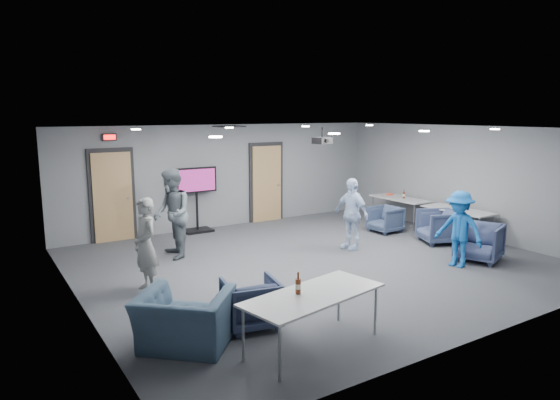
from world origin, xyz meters
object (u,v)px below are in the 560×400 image
chair_right_b (439,227)px  bottle_front (298,286)px  person_a (145,245)px  person_c (351,214)px  chair_front_b (185,320)px  person_d (459,229)px  table_right_b (458,211)px  chair_right_a (385,219)px  table_front_left (313,297)px  tv_stand (197,196)px  person_b (172,214)px  chair_front_a (251,303)px  bottle_right (404,195)px  table_right_a (400,200)px  chair_right_c (479,242)px  projector (322,140)px

chair_right_b → bottle_front: bearing=-41.8°
person_a → person_c: size_ratio=1.01×
person_c → chair_front_b: bearing=-69.2°
person_d → table_right_b: 2.29m
person_c → chair_right_a: person_c is taller
bottle_front → table_front_left: bearing=-30.0°
chair_right_a → bottle_front: bearing=-54.7°
table_front_left → tv_stand: tv_stand is taller
chair_right_b → person_b: bearing=-87.0°
chair_front_a → tv_stand: bearing=-94.3°
person_b → bottle_front: bearing=7.3°
person_c → person_d: person_c is taller
table_front_left → bottle_right: bearing=24.9°
person_d → chair_right_b: person_d is taller
chair_right_b → chair_front_a: bearing=-50.2°
chair_right_b → bottle_right: size_ratio=3.44×
person_a → table_right_a: bearing=93.5°
person_a → person_c: bearing=85.3°
chair_right_c → bottle_right: (1.14, 3.21, 0.43)m
chair_front_b → bottle_front: size_ratio=3.95×
person_c → chair_front_a: person_c is taller
person_c → table_front_left: size_ratio=0.77×
person_a → chair_right_b: person_a is taller
chair_right_b → bottle_right: (0.69, 1.80, 0.43)m
table_front_left → chair_right_c: bearing=3.5°
table_right_b → tv_stand: bearing=50.9°
table_right_b → person_b: bearing=71.1°
person_b → bottle_front: person_b is taller
bottle_front → chair_right_c: bearing=12.8°
chair_right_a → chair_front_b: (-6.68, -3.27, 0.04)m
chair_right_c → bottle_front: bearing=-98.1°
chair_right_b → bottle_front: 6.34m
person_a → projector: (4.22, 0.70, 1.60)m
table_front_left → tv_stand: (1.27, 6.75, 0.25)m
bottle_front → projector: bearing=49.7°
chair_front_a → tv_stand: (1.63, 5.75, 0.59)m
person_b → person_d: (4.53, -3.58, -0.18)m
chair_front_a → person_a: bearing=-58.4°
chair_right_c → bottle_front: size_ratio=2.98×
person_d → chair_front_a: bearing=-96.7°
chair_right_b → chair_front_b: (-6.99, -1.82, -0.02)m
person_d → table_front_left: size_ratio=0.73×
table_right_b → bottle_front: bearing=112.1°
person_d → chair_right_a: 3.03m
projector → chair_front_b: bearing=-156.2°
person_a → person_b: person_b is taller
chair_right_b → bottle_front: bottle_front is taller
person_a → bottle_front: 3.26m
person_b → table_front_left: bearing=9.3°
table_right_a → person_d: bearing=151.7°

